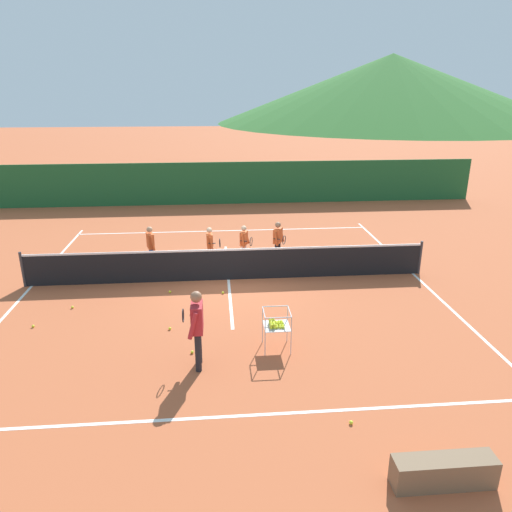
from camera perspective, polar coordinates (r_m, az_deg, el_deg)
The scene contains 23 objects.
ground_plane at distance 14.39m, azimuth -3.30°, elevation -2.83°, with size 120.00×120.00×0.00m, color #B25633.
line_baseline_near at distance 8.87m, azimuth -1.89°, elevation -18.51°, with size 11.43×0.08×0.01m, color white.
line_baseline_far at distance 19.30m, azimuth -3.81°, elevation 3.03°, with size 11.43×0.08×0.01m, color white.
line_sideline_west at distance 15.36m, azimuth -25.16°, elevation -3.26°, with size 0.08×11.53×0.01m, color white.
line_sideline_east at distance 15.61m, azimuth 18.17°, elevation -1.99°, with size 0.08×11.53×0.01m, color white.
line_service_center at distance 14.39m, azimuth -3.30°, elevation -2.82°, with size 0.08×6.30×0.01m, color white.
tennis_net at distance 14.21m, azimuth -3.34°, elevation -0.96°, with size 11.87×0.08×1.05m.
instructor at distance 9.73m, azimuth -7.08°, elevation -7.86°, with size 0.43×0.77×1.69m.
student_0 at distance 15.39m, azimuth -12.45°, elevation 1.48°, with size 0.32×0.56×1.36m.
student_1 at distance 15.25m, azimuth -5.48°, elevation 1.53°, with size 0.44×0.61×1.30m.
student_2 at distance 15.47m, azimuth -1.41°, elevation 1.82°, with size 0.41×0.69×1.27m.
student_3 at distance 15.51m, azimuth 2.65°, elevation 2.10°, with size 0.44×0.73×1.38m.
ball_cart at distance 10.50m, azimuth 2.37°, elevation -8.14°, with size 0.58×0.58×0.90m.
tennis_ball_0 at distance 13.67m, azimuth -10.22°, elevation -4.22°, with size 0.07×0.07×0.07m, color yellow.
tennis_ball_1 at distance 8.83m, azimuth 11.27°, elevation -18.89°, with size 0.07×0.07×0.07m, color yellow.
tennis_ball_2 at distance 10.66m, azimuth -7.62°, elevation -11.28°, with size 0.07×0.07×0.07m, color yellow.
tennis_ball_3 at distance 11.69m, azimuth -10.24°, elevation -8.49°, with size 0.07×0.07×0.07m, color yellow.
tennis_ball_4 at distance 13.44m, azimuth -21.04°, elevation -5.71°, with size 0.07×0.07×0.07m, color yellow.
tennis_ball_5 at distance 12.79m, azimuth -25.04°, elevation -7.59°, with size 0.07×0.07×0.07m, color yellow.
tennis_ball_6 at distance 13.43m, azimuth -3.96°, elevation -4.38°, with size 0.07×0.07×0.07m, color yellow.
windscreen_fence at distance 23.66m, azimuth -4.15°, elevation 8.65°, with size 25.15×0.08×2.05m, color #1E5B2D.
courtside_bench at distance 8.03m, azimuth 21.46°, elevation -22.80°, with size 1.50×0.36×0.46m, color brown.
hill_0 at distance 82.31m, azimuth 15.73°, elevation 18.63°, with size 54.51×54.51×10.38m, color #2D6628.
Camera 1 is at (-0.33, -13.31, 5.46)m, focal length 33.55 mm.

